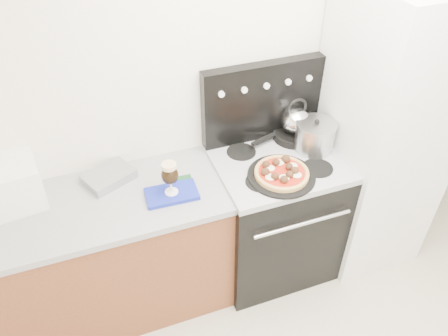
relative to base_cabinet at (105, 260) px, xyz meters
name	(u,v)px	position (x,y,z in m)	size (l,w,h in m)	color
room_shell	(363,227)	(1.02, -0.91, 0.82)	(3.52, 3.01, 2.52)	beige
base_cabinet	(105,260)	(0.00, 0.00, 0.00)	(1.45, 0.60, 0.86)	brown
countertop	(91,206)	(0.00, 0.00, 0.45)	(1.48, 0.63, 0.04)	#9A9A9E
stove_body	(273,217)	(1.10, -0.02, 0.01)	(0.76, 0.65, 0.88)	black
cooktop	(278,163)	(1.10, -0.02, 0.47)	(0.76, 0.65, 0.04)	#ADADB2
backguard	(262,102)	(1.10, 0.25, 0.74)	(0.76, 0.08, 0.50)	black
fridge	(381,135)	(1.80, -0.05, 0.52)	(0.64, 0.68, 1.90)	silver
toaster_oven	(1,187)	(-0.42, 0.15, 0.59)	(0.39, 0.29, 0.25)	white
foil_sheet	(109,176)	(0.13, 0.16, 0.50)	(0.26, 0.19, 0.05)	silver
oven_mitt	(172,194)	(0.43, -0.09, 0.48)	(0.28, 0.16, 0.02)	#1A27A7
beer_glass	(170,178)	(0.43, -0.09, 0.59)	(0.09, 0.09, 0.20)	black
pizza_pan	(281,176)	(1.05, -0.17, 0.50)	(0.39, 0.39, 0.01)	black
pizza	(282,172)	(1.05, -0.17, 0.52)	(0.31, 0.31, 0.04)	#D6914F
skillet	(294,135)	(1.29, 0.15, 0.51)	(0.26, 0.26, 0.05)	black
tea_kettle	(296,118)	(1.29, 0.15, 0.64)	(0.18, 0.18, 0.20)	white
stock_pot	(315,137)	(1.36, 0.01, 0.58)	(0.24, 0.24, 0.17)	#B3B3B3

